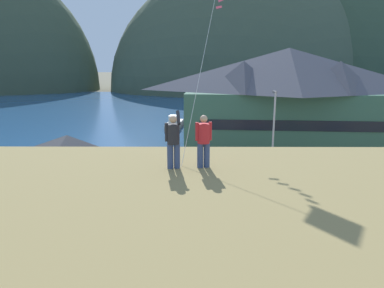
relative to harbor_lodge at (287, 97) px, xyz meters
name	(u,v)px	position (x,y,z in m)	size (l,w,h in m)	color
ground_plane	(207,243)	(-9.99, -22.61, -6.30)	(600.00, 600.00, 0.00)	#66604C
parking_lot_pad	(205,208)	(-9.99, -17.61, -6.25)	(40.00, 20.00, 0.10)	gray
bay_water	(198,108)	(-9.99, 37.39, -6.28)	(360.00, 84.00, 0.03)	navy
far_hill_east_peak	(241,90)	(5.78, 87.56, -6.30)	(92.06, 59.07, 84.31)	#42513D
far_hill_center_saddle	(336,88)	(43.92, 98.75, -6.30)	(92.54, 67.98, 83.44)	#334733
far_hill_far_shoulder	(370,88)	(56.66, 97.86, -6.30)	(125.72, 45.68, 52.74)	#334733
harbor_lodge	(287,97)	(0.00, 0.00, 0.00)	(25.21, 13.53, 11.80)	#38604C
storage_shed_near_lot	(70,176)	(-18.97, -19.25, -3.31)	(8.33, 6.60, 5.75)	#756B5B
wharf_dock	(196,128)	(-10.51, 11.81, -5.95)	(3.20, 10.67, 0.70)	#70604C
moored_boat_wharfside	(174,124)	(-13.86, 13.27, -5.58)	(2.76, 6.54, 2.16)	#A8A399
moored_boat_outer_mooring	(217,125)	(-7.21, 12.37, -5.58)	(2.66, 6.33, 2.16)	silver
parked_car_front_row_silver	(384,217)	(0.92, -21.29, -5.23)	(4.36, 2.38, 1.82)	#236633
parked_car_lone_by_shed	(309,228)	(-4.14, -22.81, -5.23)	(4.29, 2.24, 1.82)	red
parked_car_mid_row_near	(285,190)	(-4.01, -16.57, -5.23)	(4.30, 2.24, 1.82)	black
parked_car_front_row_red	(207,183)	(-9.76, -15.02, -5.23)	(4.30, 2.26, 1.82)	slate
parking_light_pole	(273,132)	(-4.07, -12.06, -1.72)	(0.24, 0.78, 7.87)	#ADADB2
person_kite_flyer	(173,140)	(-11.42, -30.52, 1.66)	(0.52, 0.68, 1.86)	#384770
person_companion	(204,140)	(-10.44, -30.41, 1.64)	(0.54, 0.40, 1.74)	#384770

